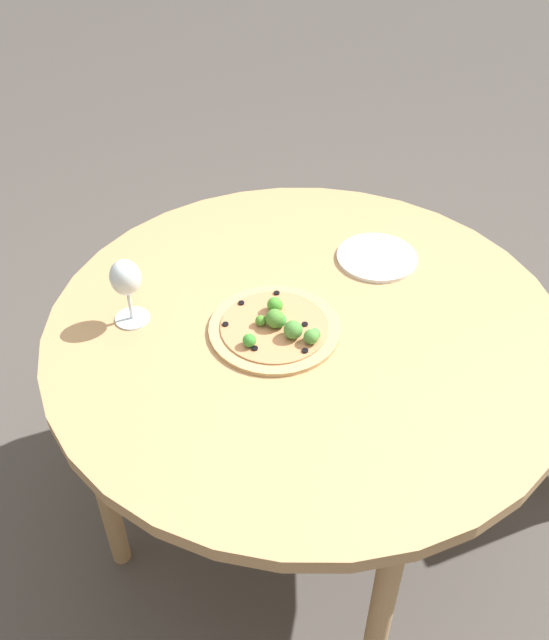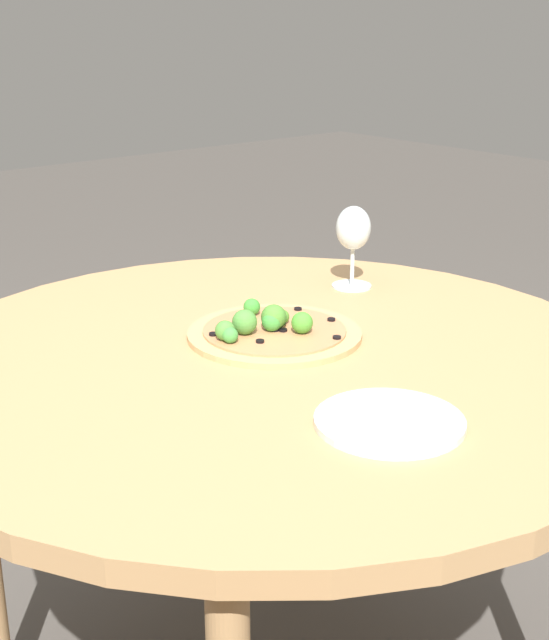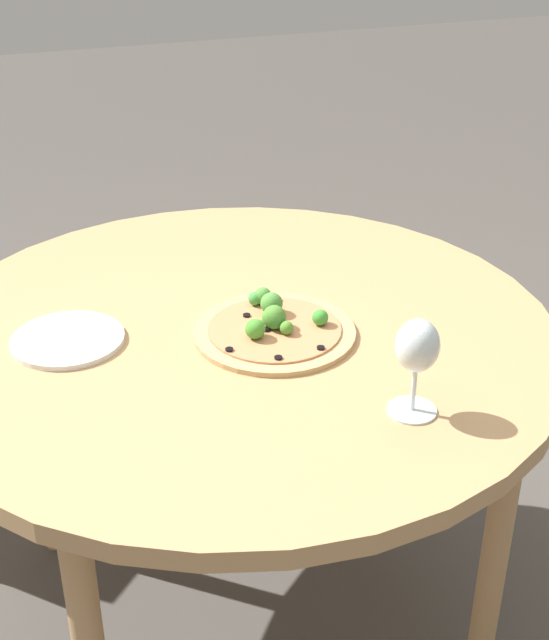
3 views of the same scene
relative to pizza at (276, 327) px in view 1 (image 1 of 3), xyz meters
The scene contains 5 objects.
ground_plane 0.75m from the pizza, 138.00° to the left, with size 12.00×12.00×0.00m, color #4C4742.
dining_table 0.11m from the pizza, 138.00° to the left, with size 1.18×1.18×0.73m.
pizza is the anchor object (origin of this frame).
wine_glass 0.34m from the pizza, 68.72° to the right, with size 0.08×0.08×0.16m.
plate_near 0.37m from the pizza, 165.14° to the left, with size 0.20×0.20×0.01m.
Camera 1 is at (1.08, 0.50, 1.80)m, focal length 40.00 mm.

